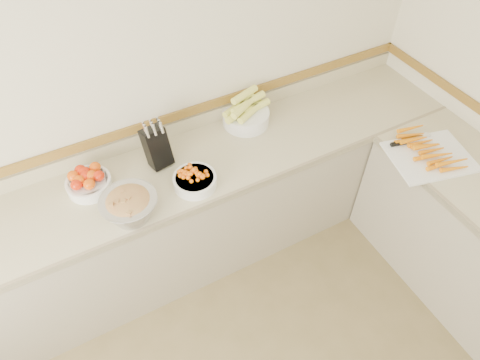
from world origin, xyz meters
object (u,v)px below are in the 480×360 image
knife_block (157,146)px  cherry_tomato_bowl (195,179)px  tomato_bowl (88,181)px  corn_bowl (246,113)px  cutting_board (428,153)px  rhubarb_bowl (130,206)px

knife_block → cherry_tomato_bowl: (0.12, -0.28, -0.08)m
knife_block → cherry_tomato_bowl: 0.31m
tomato_bowl → corn_bowl: corn_bowl is taller
cherry_tomato_bowl → corn_bowl: 0.64m
cutting_board → tomato_bowl: bearing=159.3°
cherry_tomato_bowl → rhubarb_bowl: (-0.40, -0.05, 0.04)m
cherry_tomato_bowl → cutting_board: cherry_tomato_bowl is taller
tomato_bowl → corn_bowl: (1.09, 0.09, 0.02)m
knife_block → cutting_board: bearing=-26.3°
knife_block → corn_bowl: bearing=6.8°
cutting_board → knife_block: bearing=153.7°
rhubarb_bowl → cutting_board: size_ratio=0.55×
corn_bowl → rhubarb_bowl: bearing=-156.4°
rhubarb_bowl → cutting_board: 1.84m
knife_block → cutting_board: (1.50, -0.74, -0.11)m
knife_block → rhubarb_bowl: 0.44m
tomato_bowl → rhubarb_bowl: 0.35m
cherry_tomato_bowl → cutting_board: 1.46m
knife_block → cherry_tomato_bowl: knife_block is taller
tomato_bowl → cherry_tomato_bowl: (0.55, -0.27, -0.01)m
tomato_bowl → cutting_board: (1.94, -0.73, -0.04)m
knife_block → tomato_bowl: (-0.43, -0.01, -0.07)m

